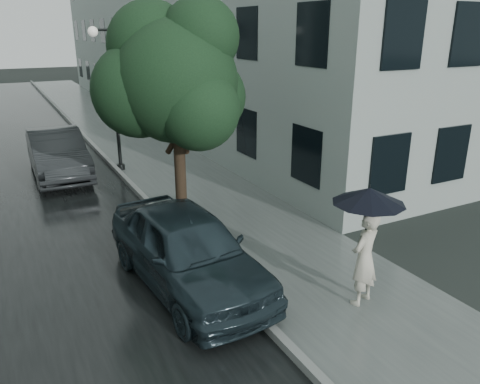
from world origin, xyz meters
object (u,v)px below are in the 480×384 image
street_tree (174,79)px  car_far (57,153)px  lamp_post (110,91)px  car_near (187,249)px  pedestrian (364,258)px

street_tree → car_far: 7.31m
lamp_post → car_far: lamp_post is taller
lamp_post → car_near: (-0.68, -8.48, -1.98)m
pedestrian → car_near: pedestrian is taller
street_tree → lamp_post: street_tree is taller
street_tree → car_far: size_ratio=1.16×
street_tree → car_near: size_ratio=1.19×
car_far → lamp_post: bearing=-8.2°
lamp_post → car_far: bearing=158.6°
street_tree → lamp_post: size_ratio=1.13×
lamp_post → car_far: (-1.87, 0.28, -1.99)m
street_tree → pedestrian: bearing=-67.5°
street_tree → car_near: (-0.75, -2.35, -2.92)m
street_tree → car_far: bearing=106.8°
lamp_post → car_near: size_ratio=1.06×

